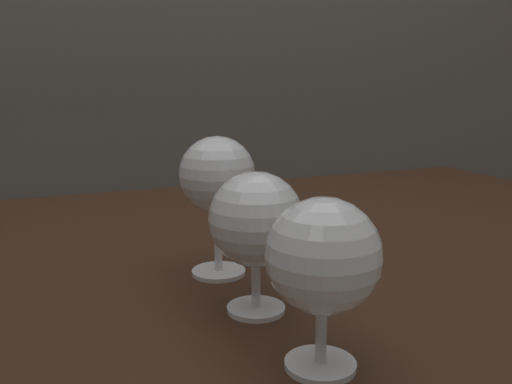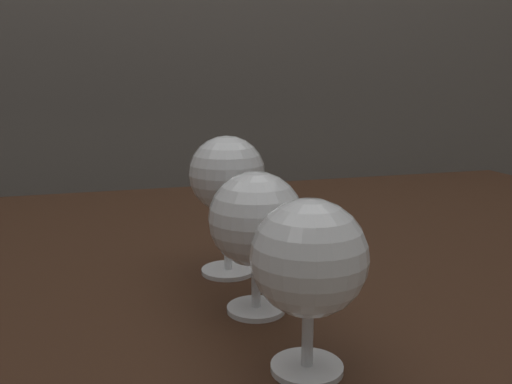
{
  "view_description": "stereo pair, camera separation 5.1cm",
  "coord_description": "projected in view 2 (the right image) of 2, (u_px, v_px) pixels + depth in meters",
  "views": [
    {
      "loc": [
        -0.2,
        -0.66,
        0.97
      ],
      "look_at": [
        -0.02,
        -0.2,
        0.86
      ],
      "focal_mm": 38.29,
      "sensor_mm": 36.0,
      "label": 1
    },
    {
      "loc": [
        -0.15,
        -0.67,
        0.97
      ],
      "look_at": [
        -0.02,
        -0.2,
        0.86
      ],
      "focal_mm": 38.29,
      "sensor_mm": 36.0,
      "label": 2
    }
  ],
  "objects": [
    {
      "name": "wine_glass_cabernet",
      "position": [
        256.0,
        221.0,
        0.51
      ],
      "size": [
        0.09,
        0.09,
        0.14
      ],
      "color": "white",
      "rests_on": "dining_table"
    },
    {
      "name": "wine_glass_white",
      "position": [
        227.0,
        177.0,
        0.61
      ],
      "size": [
        0.09,
        0.09,
        0.16
      ],
      "color": "white",
      "rests_on": "dining_table"
    },
    {
      "name": "dining_table",
      "position": [
        227.0,
        308.0,
        0.74
      ],
      "size": [
        1.53,
        0.87,
        0.74
      ],
      "color": "#382114",
      "rests_on": "ground_plane"
    },
    {
      "name": "wine_glass_merlot",
      "position": [
        309.0,
        260.0,
        0.41
      ],
      "size": [
        0.09,
        0.09,
        0.14
      ],
      "color": "white",
      "rests_on": "dining_table"
    }
  ]
}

